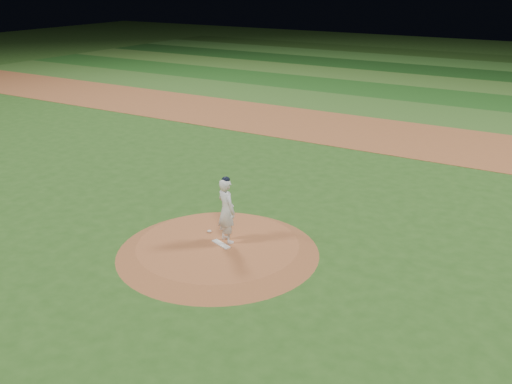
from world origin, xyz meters
The scene contains 12 objects.
ground centered at (0.00, 0.00, 0.00)m, with size 120.00×120.00×0.00m, color #28521A.
infield_dirt_band centered at (0.00, 14.00, 0.01)m, with size 70.00×6.00×0.02m, color #96552E.
outfield_stripe_0 centered at (0.00, 19.50, 0.01)m, with size 70.00×5.00×0.02m, color #366324.
outfield_stripe_1 centered at (0.00, 24.50, 0.01)m, with size 70.00×5.00×0.02m, color #1D4F19.
outfield_stripe_2 centered at (0.00, 29.50, 0.01)m, with size 70.00×5.00×0.02m, color #3B6926.
outfield_stripe_3 centered at (0.00, 34.50, 0.01)m, with size 70.00×5.00×0.02m, color #164114.
outfield_stripe_4 centered at (0.00, 39.50, 0.01)m, with size 70.00×5.00×0.02m, color #336A26.
outfield_stripe_5 centered at (0.00, 44.50, 0.01)m, with size 70.00×5.00×0.02m, color #204416.
pitchers_mound centered at (0.00, 0.00, 0.12)m, with size 5.50×5.50×0.25m, color #A05931.
pitching_rubber centered at (0.10, 0.00, 0.27)m, with size 0.65×0.16×0.03m, color white.
rosin_bag centered at (-0.63, 0.48, 0.28)m, with size 0.13×0.13×0.07m, color beige.
pitcher_on_mound centered at (0.11, 0.27, 1.17)m, with size 0.78×0.67×1.87m.
Camera 1 is at (8.08, -11.39, 7.09)m, focal length 40.00 mm.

